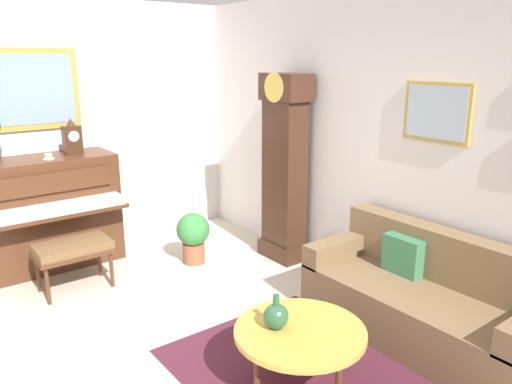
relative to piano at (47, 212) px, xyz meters
The scene contains 13 objects.
ground_plane 2.32m from the piano, ahead, with size 6.40×6.00×0.10m, color beige.
wall_left 0.89m from the piano, behind, with size 0.13×4.90×2.80m.
wall_back 3.39m from the piano, 46.95° to the left, with size 5.30×0.13×2.80m.
area_rug 3.36m from the piano, 15.12° to the left, with size 2.10×1.50×0.01m, color #4C1E2D.
piano is the anchor object (origin of this frame).
piano_bench 0.76m from the piano, ahead, with size 0.42×0.70×0.48m.
grandfather_clock 2.55m from the piano, 58.04° to the left, with size 0.52×0.34×2.03m.
couch 3.83m from the piano, 30.96° to the left, with size 1.90×0.80×0.84m.
coffee_table 3.25m from the piano, 13.04° to the left, with size 0.88×0.88×0.45m.
mantel_clock 0.83m from the piano, 89.69° to the left, with size 0.13×0.18×0.38m.
teacup 0.62m from the piano, 23.97° to the left, with size 0.12×0.12×0.06m.
green_jug 3.11m from the piano, 11.45° to the left, with size 0.17×0.17×0.24m.
potted_plant 1.55m from the piano, 55.70° to the left, with size 0.36×0.36×0.56m.
Camera 1 is at (3.09, -1.29, 2.19)m, focal length 35.08 mm.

